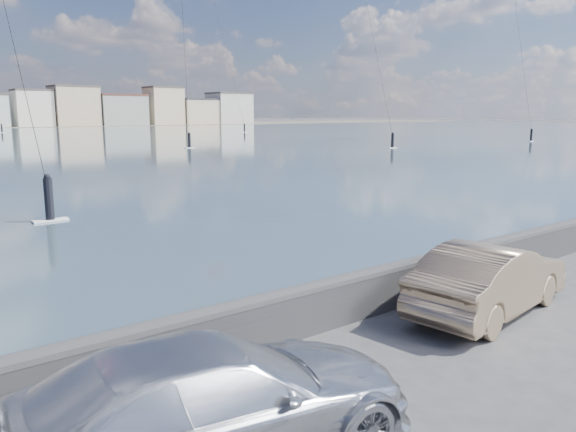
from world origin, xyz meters
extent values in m
plane|color=#333335|center=(0.00, 0.00, 0.00)|extent=(700.00, 700.00, 0.00)
cube|color=#28282B|center=(0.00, 2.70, 0.45)|extent=(400.00, 0.35, 0.90)
cylinder|color=#28282B|center=(0.00, 2.70, 0.90)|extent=(400.00, 0.36, 0.36)
cube|color=silver|center=(41.00, 186.00, 5.50)|extent=(11.00, 9.00, 11.00)
cube|color=#4C423D|center=(41.00, 186.00, 11.30)|extent=(11.22, 9.18, 0.60)
cube|color=#CCB293|center=(54.00, 186.00, 6.25)|extent=(14.00, 11.00, 12.50)
cube|color=#4C423D|center=(54.00, 186.00, 12.80)|extent=(14.28, 11.22, 0.60)
cube|color=gray|center=(69.50, 186.00, 5.00)|extent=(16.00, 12.00, 10.00)
cube|color=#562D23|center=(69.50, 186.00, 10.30)|extent=(16.32, 12.24, 0.60)
cube|color=beige|center=(86.00, 186.00, 6.50)|extent=(12.00, 10.00, 13.00)
cube|color=#4C423D|center=(86.00, 186.00, 13.30)|extent=(12.24, 10.20, 0.60)
cube|color=beige|center=(99.50, 186.00, 4.50)|extent=(14.00, 11.00, 9.00)
cube|color=#2D2D33|center=(99.50, 186.00, 9.30)|extent=(14.28, 11.22, 0.60)
cube|color=beige|center=(114.00, 186.00, 5.75)|extent=(15.00, 12.00, 11.50)
cube|color=#4C423D|center=(114.00, 186.00, 11.80)|extent=(15.30, 12.24, 0.60)
imported|color=#BABDC3|center=(-3.18, 0.22, 0.81)|extent=(5.85, 3.04, 1.62)
imported|color=tan|center=(4.50, 1.13, 0.80)|extent=(5.02, 2.31, 1.60)
cube|color=white|center=(21.08, 133.38, 0.05)|extent=(1.40, 0.42, 0.08)
cylinder|color=black|center=(21.08, 133.38, 0.95)|extent=(0.36, 0.36, 1.70)
sphere|color=black|center=(21.08, 133.38, 1.85)|extent=(0.28, 0.28, 0.28)
cube|color=white|center=(77.65, 40.43, 0.05)|extent=(1.40, 0.42, 0.08)
cylinder|color=black|center=(77.65, 40.43, 0.95)|extent=(0.36, 0.36, 1.70)
sphere|color=black|center=(77.65, 40.43, 1.85)|extent=(0.28, 0.28, 0.28)
cylinder|color=black|center=(79.38, 44.44, 15.42)|extent=(3.50, 8.06, 28.25)
cube|color=white|center=(47.88, 42.46, 0.05)|extent=(1.40, 0.42, 0.08)
cylinder|color=black|center=(47.88, 42.46, 0.95)|extent=(0.36, 0.36, 1.70)
sphere|color=black|center=(47.88, 42.46, 1.85)|extent=(0.28, 0.28, 0.28)
cylinder|color=black|center=(48.19, 46.74, 14.54)|extent=(0.64, 8.59, 26.50)
cube|color=white|center=(64.87, 101.64, 0.05)|extent=(1.40, 0.42, 0.08)
cylinder|color=black|center=(64.87, 101.64, 0.95)|extent=(0.36, 0.36, 1.70)
sphere|color=black|center=(64.87, 101.64, 1.85)|extent=(0.28, 0.28, 0.28)
cylinder|color=black|center=(65.13, 109.38, 18.83)|extent=(0.55, 15.51, 35.07)
cube|color=white|center=(27.66, 58.31, 0.05)|extent=(1.40, 0.42, 0.08)
cylinder|color=black|center=(27.66, 58.31, 0.95)|extent=(0.36, 0.36, 1.70)
sphere|color=black|center=(27.66, 58.31, 1.85)|extent=(0.28, 0.28, 0.28)
cylinder|color=black|center=(29.46, 62.22, 12.89)|extent=(3.65, 7.86, 23.19)
cube|color=white|center=(-0.21, 18.45, 0.05)|extent=(1.40, 0.42, 0.08)
cylinder|color=black|center=(-0.21, 18.45, 0.95)|extent=(0.36, 0.36, 1.70)
sphere|color=black|center=(-0.21, 18.45, 1.85)|extent=(0.28, 0.28, 0.28)
camera|label=1|loc=(-6.51, -5.60, 4.46)|focal=35.00mm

